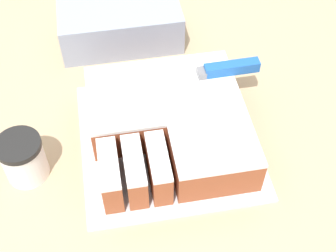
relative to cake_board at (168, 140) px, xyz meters
The scene contains 6 objects.
countertop 0.48m from the cake_board, 64.23° to the left, with size 1.40×1.10×0.94m.
cake_board is the anchor object (origin of this frame).
cake 0.04m from the cake_board, 45.82° to the left, with size 0.29×0.29×0.08m.
knife 0.16m from the cake_board, 37.61° to the left, with size 0.32×0.03×0.02m.
coffee_cup 0.27m from the cake_board, behind, with size 0.08×0.08×0.09m.
storage_box 0.32m from the cake_board, 100.02° to the left, with size 0.27×0.14×0.09m.
Camera 1 is at (-0.14, -0.64, 1.66)m, focal length 50.00 mm.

